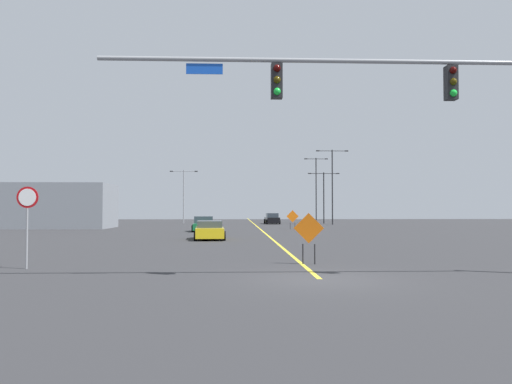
% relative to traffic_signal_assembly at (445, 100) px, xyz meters
% --- Properties ---
extents(ground, '(170.73, 170.73, 0.00)m').
position_rel_traffic_signal_assembly_xyz_m(ground, '(-3.89, 0.01, -5.45)').
color(ground, '#2D2D30').
extents(road_centre_stripe, '(0.16, 94.85, 0.01)m').
position_rel_traffic_signal_assembly_xyz_m(road_centre_stripe, '(-3.89, 47.44, -5.44)').
color(road_centre_stripe, yellow).
rests_on(road_centre_stripe, ground).
extents(traffic_signal_assembly, '(16.22, 0.44, 7.16)m').
position_rel_traffic_signal_assembly_xyz_m(traffic_signal_assembly, '(0.00, 0.00, 0.00)').
color(traffic_signal_assembly, gray).
rests_on(traffic_signal_assembly, ground).
extents(stop_sign, '(0.76, 0.07, 2.90)m').
position_rel_traffic_signal_assembly_xyz_m(stop_sign, '(-13.76, 2.98, -3.41)').
color(stop_sign, gray).
rests_on(stop_sign, ground).
extents(street_lamp_near_right, '(3.57, 0.24, 9.81)m').
position_rel_traffic_signal_assembly_xyz_m(street_lamp_near_right, '(5.74, 60.24, 0.24)').
color(street_lamp_near_right, black).
rests_on(street_lamp_near_right, ground).
extents(street_lamp_near_left, '(4.48, 0.24, 7.26)m').
position_rel_traffic_signal_assembly_xyz_m(street_lamp_near_left, '(6.07, 55.56, -1.02)').
color(street_lamp_near_left, black).
rests_on(street_lamp_near_left, ground).
extents(street_lamp_far_left, '(4.02, 0.24, 7.67)m').
position_rel_traffic_signal_assembly_xyz_m(street_lamp_far_left, '(-13.96, 57.83, -0.83)').
color(street_lamp_far_left, gray).
rests_on(street_lamp_far_left, ground).
extents(street_lamp_far_right, '(4.31, 0.24, 9.97)m').
position_rel_traffic_signal_assembly_xyz_m(street_lamp_far_right, '(6.43, 51.10, 0.39)').
color(street_lamp_far_right, black).
rests_on(street_lamp_far_right, ground).
extents(construction_sign_median_far, '(1.26, 0.08, 1.95)m').
position_rel_traffic_signal_assembly_xyz_m(construction_sign_median_far, '(-0.58, 36.31, -4.22)').
color(construction_sign_median_far, orange).
rests_on(construction_sign_median_far, ground).
extents(construction_sign_left_lane, '(1.15, 0.27, 1.95)m').
position_rel_traffic_signal_assembly_xyz_m(construction_sign_left_lane, '(-3.63, 4.04, -4.20)').
color(construction_sign_left_lane, orange).
rests_on(construction_sign_left_lane, ground).
extents(car_green_approaching, '(2.28, 3.91, 1.40)m').
position_rel_traffic_signal_assembly_xyz_m(car_green_approaching, '(-9.40, 31.59, -4.80)').
color(car_green_approaching, '#196B38').
rests_on(car_green_approaching, ground).
extents(car_black_distant, '(2.09, 4.39, 1.49)m').
position_rel_traffic_signal_assembly_xyz_m(car_black_distant, '(-1.40, 54.18, -4.77)').
color(car_black_distant, black).
rests_on(car_black_distant, ground).
extents(car_yellow_passing, '(2.30, 4.58, 1.27)m').
position_rel_traffic_signal_assembly_xyz_m(car_yellow_passing, '(-8.22, 19.74, -4.82)').
color(car_yellow_passing, gold).
rests_on(car_yellow_passing, ground).
extents(roadside_building_west, '(10.99, 6.96, 4.82)m').
position_rel_traffic_signal_assembly_xyz_m(roadside_building_west, '(-25.55, 40.34, -3.04)').
color(roadside_building_west, gray).
rests_on(roadside_building_west, ground).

